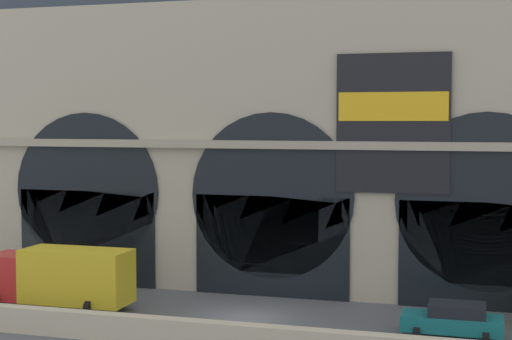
% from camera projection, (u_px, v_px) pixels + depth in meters
% --- Properties ---
extents(ground_plane, '(200.00, 200.00, 0.00)m').
position_uv_depth(ground_plane, '(244.00, 319.00, 37.87)').
color(ground_plane, '#54565B').
extents(quay_parapet_wall, '(90.00, 0.70, 1.16)m').
position_uv_depth(quay_parapet_wall, '(208.00, 335.00, 32.90)').
color(quay_parapet_wall, beige).
rests_on(quay_parapet_wall, ground).
extents(station_building, '(46.95, 4.61, 20.21)m').
position_uv_depth(station_building, '(282.00, 118.00, 44.02)').
color(station_building, '#B2A891').
rests_on(station_building, ground).
extents(box_truck_midwest, '(7.50, 2.91, 3.12)m').
position_uv_depth(box_truck_midwest, '(61.00, 276.00, 39.63)').
color(box_truck_midwest, red).
rests_on(box_truck_midwest, ground).
extents(car_mideast, '(4.40, 2.22, 1.55)m').
position_uv_depth(car_mideast, '(453.00, 320.00, 34.51)').
color(car_mideast, '#19727A').
rests_on(car_mideast, ground).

